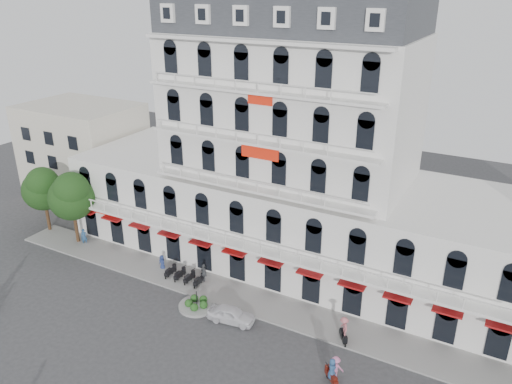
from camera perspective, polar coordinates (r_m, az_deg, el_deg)
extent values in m
plane|color=#38383A|center=(39.53, -8.21, -18.56)|extent=(120.00, 120.00, 0.00)
cube|color=gray|center=(45.35, -1.36, -12.03)|extent=(53.00, 4.00, 0.16)
cube|color=silver|center=(50.08, 3.72, -2.65)|extent=(45.00, 14.00, 9.00)
cube|color=silver|center=(46.45, 4.07, 9.70)|extent=(22.00, 12.00, 13.00)
cube|color=#2D3035|center=(45.32, 4.36, 19.60)|extent=(21.56, 11.76, 3.00)
cube|color=maroon|center=(44.62, -0.43, -7.45)|extent=(40.50, 1.00, 0.15)
cube|color=red|center=(41.82, 0.45, 4.72)|extent=(3.50, 0.10, 1.40)
cube|color=beige|center=(68.10, -19.04, 4.46)|extent=(14.00, 10.00, 12.00)
cylinder|color=gray|center=(44.63, -6.76, -12.79)|extent=(3.20, 3.20, 0.24)
cylinder|color=black|center=(44.19, -6.80, -11.96)|extent=(0.08, 0.08, 1.40)
sphere|color=#254A18|center=(44.10, -6.01, -12.71)|extent=(0.70, 0.70, 0.70)
sphere|color=#254A18|center=(44.78, -6.04, -12.10)|extent=(0.70, 0.70, 0.70)
sphere|color=#254A18|center=(44.99, -7.07, -11.97)|extent=(0.70, 0.70, 0.70)
sphere|color=#254A18|center=(44.47, -7.70, -12.47)|extent=(0.70, 0.70, 0.70)
sphere|color=#254A18|center=(43.91, -7.07, -12.95)|extent=(0.70, 0.70, 0.70)
cylinder|color=#382314|center=(60.73, -22.70, -2.60)|extent=(0.36, 0.36, 3.52)
sphere|color=#103314|center=(59.52, -23.16, 0.19)|extent=(4.48, 4.48, 4.48)
sphere|color=#103314|center=(58.62, -23.23, 0.94)|extent=(3.52, 3.52, 3.52)
sphere|color=#103314|center=(59.77, -23.28, 0.93)|extent=(3.20, 3.20, 3.20)
cylinder|color=#382314|center=(56.81, -19.86, -3.78)|extent=(0.36, 0.36, 3.74)
sphere|color=#103314|center=(55.45, -20.33, -0.63)|extent=(4.76, 4.76, 4.76)
sphere|color=#103314|center=(54.51, -20.36, 0.23)|extent=(3.74, 3.74, 3.74)
sphere|color=#103314|center=(55.67, -20.47, 0.20)|extent=(3.40, 3.40, 3.40)
imported|color=white|center=(42.46, -2.85, -13.79)|extent=(4.21, 2.19, 1.37)
cube|color=maroon|center=(37.52, 8.61, -20.18)|extent=(1.33, 1.29, 0.35)
torus|color=black|center=(38.05, 8.20, -19.96)|extent=(0.52, 0.50, 0.60)
imported|color=#2A4E7E|center=(37.03, 8.68, -19.36)|extent=(0.94, 0.93, 1.64)
cube|color=black|center=(41.01, 9.93, -15.93)|extent=(1.10, 1.46, 0.35)
torus|color=black|center=(40.76, 10.09, -16.70)|extent=(0.42, 0.57, 0.60)
torus|color=black|center=(41.59, 9.73, -15.75)|extent=(0.42, 0.57, 0.60)
imported|color=#C2676E|center=(40.50, 10.01, -15.02)|extent=(1.21, 1.37, 1.84)
imported|color=navy|center=(50.02, -10.68, -7.91)|extent=(0.85, 0.65, 1.54)
imported|color=#55575C|center=(47.30, -5.97, -9.25)|extent=(1.22, 1.00, 1.95)
imported|color=#CC6C9C|center=(37.78, 9.08, -19.17)|extent=(1.25, 0.88, 1.76)
imported|color=#294F7B|center=(56.53, -19.05, -4.88)|extent=(0.80, 0.74, 1.84)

